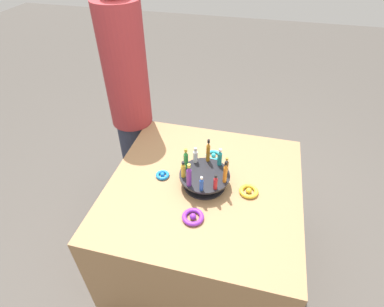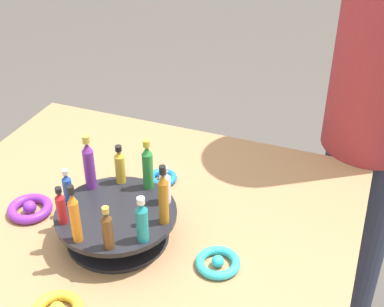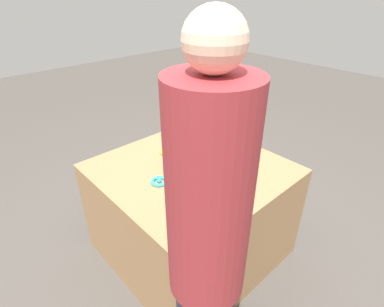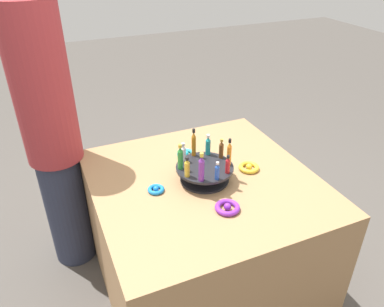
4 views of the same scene
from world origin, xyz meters
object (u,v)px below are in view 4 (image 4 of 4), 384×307
at_px(bottle_orange, 229,153).
at_px(bottle_clear, 183,153).
at_px(ribbon_bow_gold, 249,167).
at_px(ribbon_bow_teal, 186,154).
at_px(bottle_blue, 217,171).
at_px(bottle_teal, 208,145).
at_px(bottle_green, 180,158).
at_px(bottle_brown, 221,149).
at_px(bottle_amber, 194,143).
at_px(ribbon_bow_blue, 156,189).
at_px(display_stand, 205,172).
at_px(bottle_red, 228,165).
at_px(bottle_purple, 201,168).
at_px(ribbon_bow_purple, 227,207).
at_px(person_figure, 52,133).
at_px(bottle_gold, 187,168).

height_order(bottle_orange, bottle_clear, bottle_orange).
relative_size(ribbon_bow_gold, ribbon_bow_teal, 1.05).
height_order(bottle_clear, bottle_blue, bottle_clear).
bearing_deg(bottle_teal, bottle_clear, 93.35).
bearing_deg(ribbon_bow_teal, bottle_green, 151.51).
bearing_deg(bottle_green, bottle_brown, -86.65).
relative_size(bottle_amber, ribbon_bow_blue, 1.88).
bearing_deg(bottle_green, bottle_orange, -104.65).
height_order(bottle_amber, ribbon_bow_gold, bottle_amber).
xyz_separation_m(display_stand, bottle_green, (0.03, 0.11, 0.10)).
distance_m(ribbon_bow_gold, ribbon_bow_teal, 0.36).
distance_m(bottle_orange, ribbon_bow_blue, 0.39).
bearing_deg(bottle_clear, display_stand, -140.65).
xyz_separation_m(bottle_red, bottle_orange, (0.06, -0.04, 0.02)).
bearing_deg(bottle_purple, bottle_blue, -104.65).
bearing_deg(bottle_brown, bottle_orange, -176.65).
height_order(bottle_red, bottle_teal, bottle_teal).
bearing_deg(bottle_clear, bottle_teal, -86.65).
bearing_deg(bottle_orange, ribbon_bow_blue, 84.52).
bearing_deg(ribbon_bow_gold, bottle_orange, 100.38).
height_order(bottle_amber, bottle_green, bottle_amber).
relative_size(bottle_clear, ribbon_bow_purple, 0.88).
bearing_deg(person_figure, bottle_clear, 2.02).
xyz_separation_m(bottle_green, ribbon_bow_blue, (-0.02, 0.14, -0.13)).
height_order(display_stand, bottle_amber, bottle_amber).
relative_size(bottle_orange, ribbon_bow_purple, 1.27).
bearing_deg(bottle_purple, display_stand, -32.65).
xyz_separation_m(bottle_purple, ribbon_bow_purple, (-0.15, -0.06, -0.13)).
bearing_deg(ribbon_bow_blue, bottle_green, -79.62).
bearing_deg(bottle_blue, bottle_teal, -14.65).
xyz_separation_m(bottle_brown, bottle_teal, (0.06, 0.05, 0.00)).
bearing_deg(bottle_gold, bottle_amber, -32.65).
xyz_separation_m(display_stand, bottle_purple, (-0.10, 0.06, 0.10)).
distance_m(bottle_brown, bottle_amber, 0.14).
height_order(display_stand, bottle_purple, bottle_purple).
xyz_separation_m(bottle_gold, ribbon_bow_teal, (0.29, -0.12, -0.12)).
height_order(display_stand, bottle_gold, bottle_gold).
relative_size(bottle_teal, bottle_clear, 1.14).
distance_m(bottle_purple, person_figure, 0.85).
xyz_separation_m(bottle_orange, bottle_blue, (-0.09, 0.11, -0.02)).
bearing_deg(person_figure, bottle_orange, 2.91).
height_order(bottle_purple, ribbon_bow_teal, bottle_purple).
bearing_deg(bottle_amber, bottle_brown, -122.65).
bearing_deg(bottle_amber, bottle_gold, 147.35).
bearing_deg(ribbon_bow_purple, bottle_orange, -28.49).
bearing_deg(bottle_green, bottle_red, -122.65).
relative_size(bottle_red, bottle_brown, 0.90).
distance_m(display_stand, bottle_purple, 0.16).
distance_m(bottle_teal, bottle_gold, 0.23).
bearing_deg(bottle_amber, bottle_purple, 165.35).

